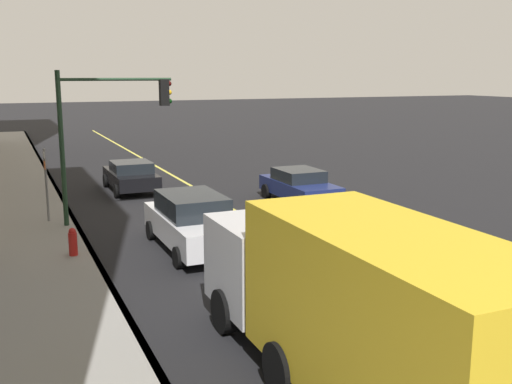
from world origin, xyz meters
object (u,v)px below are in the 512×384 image
car_navy (299,185)px  traffic_light_mast (107,120)px  car_white (192,221)px  fire_hydrant (73,244)px  truck_yellow (355,303)px  car_black (131,176)px  street_sign_post (46,180)px

car_navy → traffic_light_mast: traffic_light_mast is taller
car_white → fire_hydrant: bearing=85.4°
car_white → truck_yellow: bearing=179.3°
car_white → truck_yellow: truck_yellow is taller
car_white → car_black: bearing=-1.2°
car_black → car_navy: 7.71m
car_black → truck_yellow: truck_yellow is taller
truck_yellow → fire_hydrant: 9.86m
car_black → car_white: 9.75m
street_sign_post → car_black: bearing=-38.1°
street_sign_post → traffic_light_mast: bearing=-114.0°
car_navy → street_sign_post: 9.69m
truck_yellow → traffic_light_mast: size_ratio=1.49×
car_black → traffic_light_mast: size_ratio=0.79×
car_black → truck_yellow: size_ratio=0.53×
truck_yellow → traffic_light_mast: bearing=7.1°
car_navy → car_white: bearing=127.7°
car_navy → street_sign_post: street_sign_post is taller
traffic_light_mast → street_sign_post: (0.89, 2.00, -2.04)m
car_white → street_sign_post: size_ratio=1.77×
traffic_light_mast → truck_yellow: bearing=-172.9°
traffic_light_mast → street_sign_post: bearing=66.0°
car_navy → truck_yellow: 14.88m
car_black → street_sign_post: size_ratio=1.55×
street_sign_post → fire_hydrant: bearing=-176.1°
traffic_light_mast → fire_hydrant: traffic_light_mast is taller
car_black → traffic_light_mast: bearing=162.0°
truck_yellow → car_navy: bearing=-24.1°
traffic_light_mast → fire_hydrant: (-3.61, 1.70, -3.15)m
car_white → fire_hydrant: size_ratio=5.00×
car_white → truck_yellow: size_ratio=0.60×
car_black → fire_hydrant: size_ratio=4.39×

